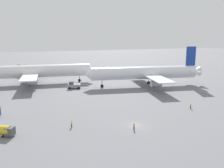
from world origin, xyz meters
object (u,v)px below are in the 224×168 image
Objects in this scene: jet_bridge at (25,68)px; airliner_at_gate_left at (36,71)px; gse_fuel_bowser_stubby at (3,130)px; ground_crew_wing_walker_right at (134,126)px; ground_crew_ramp_agent_by_cones at (72,124)px; ground_crew_marshaller_foreground at (191,106)px; pushback_tug at (74,85)px; airliner_being_pushed at (145,73)px.

airliner_at_gate_left is at bearing -79.60° from jet_bridge.
ground_crew_wing_walker_right is at bearing -13.90° from gse_fuel_bowser_stubby.
gse_fuel_bowser_stubby is 3.09× the size of ground_crew_ramp_agent_by_cones.
jet_bridge is (-44.49, 79.86, 3.53)m from ground_crew_marshaller_foreground.
ground_crew_wing_walker_right reaches higher than ground_crew_marshaller_foreground.
pushback_tug is 1.63× the size of gse_fuel_bowser_stubby.
airliner_being_pushed is at bearing -43.36° from jet_bridge.
ground_crew_ramp_agent_by_cones is at bearing -177.24° from ground_crew_marshaller_foreground.
airliner_at_gate_left is at bearing 125.30° from ground_crew_marshaller_foreground.
ground_crew_marshaller_foreground is at bearing 1.61° from gse_fuel_bowser_stubby.
airliner_being_pushed is 30.75× the size of ground_crew_ramp_agent_by_cones.
pushback_tug is 48.79m from gse_fuel_bowser_stubby.
airliner_being_pushed reaches higher than ground_crew_ramp_agent_by_cones.
pushback_tug is at bearing -49.77° from airliner_at_gate_left.
gse_fuel_bowser_stubby is (-10.94, -58.33, -4.28)m from airliner_at_gate_left.
jet_bridge reaches higher than ground_crew_wing_walker_right.
jet_bridge reaches higher than pushback_tug.
pushback_tug is 4.87× the size of ground_crew_wing_walker_right.
ground_crew_wing_walker_right is at bearing -86.00° from pushback_tug.
gse_fuel_bowser_stubby is at bearing -94.73° from jet_bridge.
ground_crew_marshaller_foreground is at bearing -56.86° from pushback_tug.
jet_bridge is at bearing 95.67° from ground_crew_ramp_agent_by_cones.
pushback_tug is at bearing 59.58° from gse_fuel_bowser_stubby.
airliner_at_gate_left is 34.86× the size of ground_crew_marshaller_foreground.
ground_crew_wing_walker_right is 0.10× the size of jet_bridge.
gse_fuel_bowser_stubby is (-54.82, -35.88, -4.36)m from airliner_being_pushed.
ground_crew_ramp_agent_by_cones is 0.09× the size of jet_bridge.
gse_fuel_bowser_stubby is 0.29× the size of jet_bridge.
airliner_at_gate_left is 23.39m from jet_bridge.
airliner_being_pushed is at bearing 58.08° from ground_crew_wing_walker_right.
airliner_being_pushed reaches higher than pushback_tug.
pushback_tug reaches higher than ground_crew_marshaller_foreground.
airliner_being_pushed is 6.09× the size of pushback_tug.
ground_crew_wing_walker_right is (3.43, -49.03, -0.38)m from pushback_tug.
airliner_at_gate_left is 69.87m from ground_crew_marshaller_foreground.
gse_fuel_bowser_stubby is at bearing -146.79° from airliner_being_pushed.
airliner_being_pushed is 65.67m from gse_fuel_bowser_stubby.
ground_crew_marshaller_foreground is (26.52, -40.63, -0.49)m from pushback_tug.
gse_fuel_bowser_stubby is at bearing -120.42° from pushback_tug.
pushback_tug is at bearing 123.14° from ground_crew_marshaller_foreground.
ground_crew_wing_walker_right is 1.13× the size of ground_crew_marshaller_foreground.
ground_crew_ramp_agent_by_cones is (14.84, -0.31, -0.46)m from gse_fuel_bowser_stubby.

